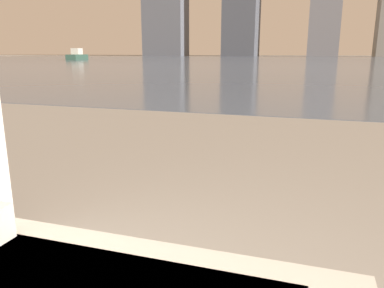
% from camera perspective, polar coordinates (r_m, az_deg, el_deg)
% --- Properties ---
extents(harbor_water, '(180.00, 110.00, 0.01)m').
position_cam_1_polar(harbor_water, '(62.07, 17.62, 12.10)').
color(harbor_water, slate).
rests_on(harbor_water, ground_plane).
extents(harbor_boat_0, '(2.45, 4.97, 1.78)m').
position_cam_1_polar(harbor_boat_0, '(63.01, -17.10, 12.73)').
color(harbor_boat_0, '#335647').
rests_on(harbor_boat_0, harbor_water).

